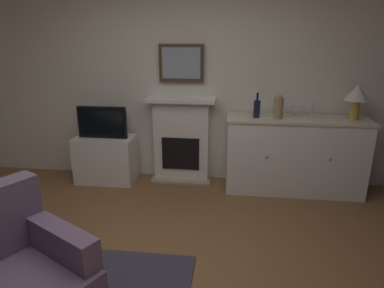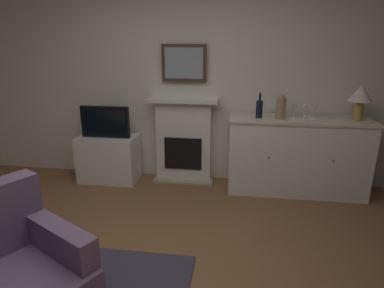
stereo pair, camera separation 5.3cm
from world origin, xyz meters
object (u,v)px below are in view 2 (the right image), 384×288
(tv_set, at_px, (105,122))
(armchair, at_px, (8,278))
(tv_cabinet, at_px, (109,158))
(vase_decorative, at_px, (281,107))
(fireplace_unit, at_px, (184,140))
(sideboard_cabinet, at_px, (297,156))
(table_lamp, at_px, (360,96))
(wine_bottle, at_px, (259,109))
(framed_picture, at_px, (184,63))
(wine_glass_left, at_px, (295,108))
(wine_glass_center, at_px, (305,109))
(wine_glass_right, at_px, (315,108))

(tv_set, height_order, armchair, tv_set)
(tv_cabinet, bearing_deg, vase_decorative, -1.74)
(fireplace_unit, relative_size, sideboard_cabinet, 0.67)
(table_lamp, distance_m, wine_bottle, 1.10)
(framed_picture, xyz_separation_m, wine_glass_left, (1.32, -0.23, -0.47))
(sideboard_cabinet, xyz_separation_m, wine_bottle, (-0.48, -0.04, 0.57))
(fireplace_unit, bearing_deg, table_lamp, -5.03)
(fireplace_unit, distance_m, vase_decorative, 1.29)
(sideboard_cabinet, distance_m, wine_glass_center, 0.58)
(framed_picture, distance_m, armchair, 2.90)
(wine_glass_right, bearing_deg, table_lamp, 0.43)
(table_lamp, bearing_deg, tv_cabinet, 179.71)
(wine_bottle, distance_m, wine_glass_left, 0.40)
(wine_bottle, bearing_deg, framed_picture, 164.27)
(wine_bottle, relative_size, tv_set, 0.47)
(sideboard_cabinet, relative_size, wine_glass_left, 9.90)
(wine_bottle, bearing_deg, wine_glass_right, 3.08)
(wine_glass_right, bearing_deg, fireplace_unit, 173.32)
(framed_picture, height_order, wine_glass_right, framed_picture)
(wine_glass_center, bearing_deg, fireplace_unit, 172.03)
(sideboard_cabinet, bearing_deg, wine_glass_left, -177.89)
(wine_glass_left, bearing_deg, framed_picture, 170.32)
(fireplace_unit, bearing_deg, wine_bottle, -13.09)
(sideboard_cabinet, xyz_separation_m, tv_set, (-2.38, -0.01, 0.34))
(framed_picture, distance_m, wine_glass_left, 1.42)
(sideboard_cabinet, bearing_deg, framed_picture, 170.98)
(wine_glass_left, height_order, wine_glass_right, same)
(wine_glass_center, relative_size, tv_cabinet, 0.22)
(fireplace_unit, relative_size, wine_glass_center, 6.67)
(wine_glass_left, xyz_separation_m, armchair, (-2.02, -2.35, -0.66))
(wine_glass_right, bearing_deg, tv_set, -179.89)
(tv_set, bearing_deg, wine_glass_left, 0.13)
(tv_cabinet, xyz_separation_m, armchair, (0.28, -2.36, 0.08))
(framed_picture, distance_m, sideboard_cabinet, 1.77)
(wine_glass_center, xyz_separation_m, wine_glass_right, (0.11, 0.02, 0.00))
(fireplace_unit, relative_size, wine_bottle, 3.79)
(tv_cabinet, bearing_deg, wine_bottle, -1.57)
(table_lamp, xyz_separation_m, armchair, (-2.71, -2.35, -0.82))
(wine_bottle, relative_size, tv_cabinet, 0.39)
(framed_picture, distance_m, wine_bottle, 1.07)
(vase_decorative, bearing_deg, framed_picture, 166.80)
(fireplace_unit, bearing_deg, tv_cabinet, -170.55)
(framed_picture, relative_size, wine_glass_right, 3.33)
(tv_set, bearing_deg, table_lamp, 0.16)
(table_lamp, bearing_deg, wine_glass_center, -177.69)
(wine_glass_right, bearing_deg, framed_picture, 171.66)
(framed_picture, distance_m, table_lamp, 2.05)
(wine_glass_right, bearing_deg, sideboard_cabinet, 178.57)
(sideboard_cabinet, height_order, table_lamp, table_lamp)
(framed_picture, xyz_separation_m, wine_glass_right, (1.54, -0.23, -0.47))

